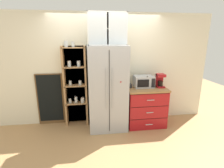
{
  "coord_description": "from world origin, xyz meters",
  "views": [
    {
      "loc": [
        -0.38,
        -3.56,
        1.99
      ],
      "look_at": [
        0.1,
        0.01,
        1.02
      ],
      "focal_mm": 27.2,
      "sensor_mm": 36.0,
      "label": 1
    }
  ],
  "objects_px": {
    "mug_charcoal": "(130,86)",
    "bottle_cobalt": "(146,83)",
    "chalkboard_menu": "(50,99)",
    "microwave": "(144,81)",
    "refrigerator": "(108,88)",
    "bottle_amber": "(147,83)",
    "coffee_maker": "(160,80)"
  },
  "relations": [
    {
      "from": "microwave",
      "to": "mug_charcoal",
      "type": "bearing_deg",
      "value": -174.36
    },
    {
      "from": "bottle_amber",
      "to": "coffee_maker",
      "type": "bearing_deg",
      "value": 11.31
    },
    {
      "from": "refrigerator",
      "to": "bottle_amber",
      "type": "distance_m",
      "value": 0.89
    },
    {
      "from": "microwave",
      "to": "coffee_maker",
      "type": "bearing_deg",
      "value": -6.42
    },
    {
      "from": "chalkboard_menu",
      "to": "mug_charcoal",
      "type": "bearing_deg",
      "value": -8.83
    },
    {
      "from": "microwave",
      "to": "bottle_amber",
      "type": "height_order",
      "value": "bottle_amber"
    },
    {
      "from": "bottle_amber",
      "to": "bottle_cobalt",
      "type": "bearing_deg",
      "value": 90.0
    },
    {
      "from": "refrigerator",
      "to": "bottle_amber",
      "type": "xyz_separation_m",
      "value": [
        0.89,
        -0.04,
        0.1
      ]
    },
    {
      "from": "chalkboard_menu",
      "to": "microwave",
      "type": "bearing_deg",
      "value": -6.73
    },
    {
      "from": "microwave",
      "to": "chalkboard_menu",
      "type": "bearing_deg",
      "value": 173.27
    },
    {
      "from": "mug_charcoal",
      "to": "bottle_cobalt",
      "type": "relative_size",
      "value": 0.42
    },
    {
      "from": "refrigerator",
      "to": "bottle_cobalt",
      "type": "xyz_separation_m",
      "value": [
        0.89,
        0.04,
        0.09
      ]
    },
    {
      "from": "bottle_cobalt",
      "to": "bottle_amber",
      "type": "distance_m",
      "value": 0.08
    },
    {
      "from": "bottle_amber",
      "to": "chalkboard_menu",
      "type": "relative_size",
      "value": 0.22
    },
    {
      "from": "refrigerator",
      "to": "bottle_amber",
      "type": "bearing_deg",
      "value": -2.55
    },
    {
      "from": "coffee_maker",
      "to": "bottle_amber",
      "type": "distance_m",
      "value": 0.34
    },
    {
      "from": "mug_charcoal",
      "to": "bottle_amber",
      "type": "relative_size",
      "value": 0.39
    },
    {
      "from": "mug_charcoal",
      "to": "chalkboard_menu",
      "type": "distance_m",
      "value": 1.88
    },
    {
      "from": "coffee_maker",
      "to": "bottle_amber",
      "type": "xyz_separation_m",
      "value": [
        -0.33,
        -0.07,
        -0.03
      ]
    },
    {
      "from": "bottle_cobalt",
      "to": "chalkboard_menu",
      "type": "distance_m",
      "value": 2.25
    },
    {
      "from": "chalkboard_menu",
      "to": "refrigerator",
      "type": "bearing_deg",
      "value": -13.8
    },
    {
      "from": "refrigerator",
      "to": "coffee_maker",
      "type": "bearing_deg",
      "value": 1.22
    },
    {
      "from": "coffee_maker",
      "to": "mug_charcoal",
      "type": "height_order",
      "value": "coffee_maker"
    },
    {
      "from": "refrigerator",
      "to": "coffee_maker",
      "type": "height_order",
      "value": "refrigerator"
    },
    {
      "from": "mug_charcoal",
      "to": "microwave",
      "type": "bearing_deg",
      "value": 5.64
    },
    {
      "from": "mug_charcoal",
      "to": "chalkboard_menu",
      "type": "relative_size",
      "value": 0.09
    },
    {
      "from": "coffee_maker",
      "to": "bottle_cobalt",
      "type": "height_order",
      "value": "coffee_maker"
    },
    {
      "from": "microwave",
      "to": "bottle_cobalt",
      "type": "relative_size",
      "value": 1.72
    },
    {
      "from": "bottle_cobalt",
      "to": "chalkboard_menu",
      "type": "relative_size",
      "value": 0.21
    },
    {
      "from": "bottle_cobalt",
      "to": "bottle_amber",
      "type": "relative_size",
      "value": 0.93
    },
    {
      "from": "mug_charcoal",
      "to": "chalkboard_menu",
      "type": "xyz_separation_m",
      "value": [
        -1.83,
        0.28,
        -0.33
      ]
    },
    {
      "from": "refrigerator",
      "to": "bottle_cobalt",
      "type": "relative_size",
      "value": 7.24
    }
  ]
}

